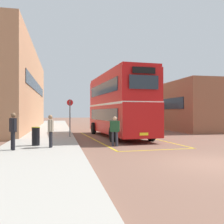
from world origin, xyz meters
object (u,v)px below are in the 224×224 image
litter_bin (36,136)px  bus_stop_sign (70,114)px  single_deck_bus (123,114)px  pedestrian_waiting_far (13,128)px  pedestrian_boarding (115,129)px  pedestrian_waiting_near (51,129)px  double_decker_bus (119,104)px

litter_bin → bus_stop_sign: (1.92, 4.44, 1.10)m
single_deck_bus → pedestrian_waiting_far: 24.19m
pedestrian_waiting_far → single_deck_bus: bearing=64.1°
pedestrian_boarding → litter_bin: 4.21m
single_deck_bus → pedestrian_waiting_near: 22.98m
litter_bin → bus_stop_sign: bus_stop_sign is taller
pedestrian_waiting_near → litter_bin: bearing=132.0°
single_deck_bus → litter_bin: size_ratio=10.20×
pedestrian_boarding → pedestrian_waiting_far: size_ratio=0.96×
pedestrian_boarding → litter_bin: bearing=178.4°
single_deck_bus → bus_stop_sign: (-7.75, -15.86, 0.09)m
single_deck_bus → pedestrian_waiting_near: (-8.89, -21.18, -0.58)m
litter_bin → bus_stop_sign: bearing=66.5°
double_decker_bus → bus_stop_sign: (-3.67, -0.62, -0.78)m
double_decker_bus → litter_bin: size_ratio=10.41×
litter_bin → double_decker_bus: bearing=42.1°
pedestrian_waiting_near → double_decker_bus: bearing=51.0°
single_deck_bus → pedestrian_waiting_far: bearing=-115.9°
pedestrian_boarding → bus_stop_sign: 5.15m
double_decker_bus → pedestrian_waiting_near: 7.78m
double_decker_bus → pedestrian_waiting_far: size_ratio=5.88×
single_deck_bus → pedestrian_waiting_far: single_deck_bus is taller
pedestrian_waiting_near → pedestrian_boarding: bearing=12.6°
double_decker_bus → bus_stop_sign: 3.81m
double_decker_bus → pedestrian_boarding: bearing=-105.2°
double_decker_bus → pedestrian_waiting_far: (-6.48, -6.51, -1.38)m
bus_stop_sign → single_deck_bus: bearing=64.0°
double_decker_bus → bus_stop_sign: bearing=-170.4°
pedestrian_waiting_near → pedestrian_waiting_far: bearing=-160.9°
single_deck_bus → pedestrian_waiting_near: size_ratio=6.15×
pedestrian_waiting_near → pedestrian_waiting_far: 1.77m
pedestrian_waiting_near → pedestrian_waiting_far: (-1.67, -0.58, 0.07)m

